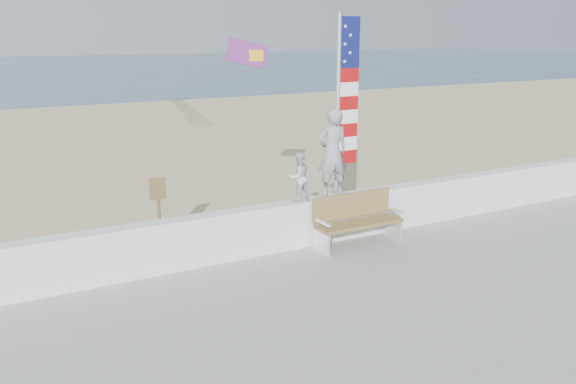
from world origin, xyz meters
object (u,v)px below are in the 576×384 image
bench (356,219)px  child (299,177)px  flag (344,98)px  adult (332,153)px

bench → child: bearing=156.5°
child → bench: 1.43m
bench → flag: size_ratio=0.51×
flag → adult: bearing=179.9°
child → flag: 1.74m
adult → bench: 1.37m
child → bench: bearing=147.5°
adult → child: size_ratio=1.83×
adult → flag: (0.23, -0.00, 1.04)m
adult → flag: size_ratio=0.50×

